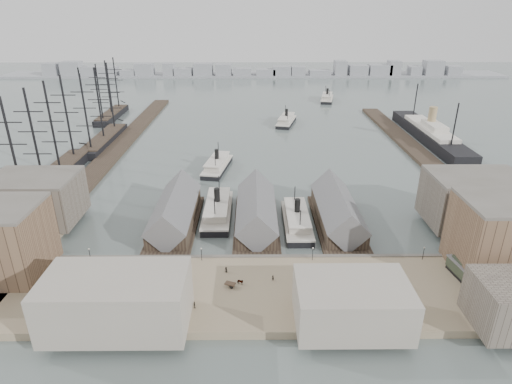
{
  "coord_description": "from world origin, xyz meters",
  "views": [
    {
      "loc": [
        -1.07,
        -105.76,
        65.39
      ],
      "look_at": [
        0.0,
        30.0,
        6.0
      ],
      "focal_mm": 30.0,
      "sensor_mm": 36.0,
      "label": 1
    }
  ],
  "objects_px": {
    "horse_cart_center": "(237,283)",
    "horse_cart_right": "(348,292)",
    "ferry_docked_west": "(218,209)",
    "tram": "(461,271)",
    "horse_cart_left": "(85,279)",
    "ocean_steamer": "(430,133)"
  },
  "relations": [
    {
      "from": "horse_cart_right",
      "to": "horse_cart_center",
      "type": "bearing_deg",
      "value": 66.38
    },
    {
      "from": "tram",
      "to": "horse_cart_left",
      "type": "relative_size",
      "value": 2.27
    },
    {
      "from": "ocean_steamer",
      "to": "horse_cart_center",
      "type": "xyz_separation_m",
      "value": [
        -97.13,
        -130.05,
        -1.01
      ]
    },
    {
      "from": "ferry_docked_west",
      "to": "ocean_steamer",
      "type": "distance_m",
      "value": 137.02
    },
    {
      "from": "ocean_steamer",
      "to": "horse_cart_center",
      "type": "bearing_deg",
      "value": -126.75
    },
    {
      "from": "horse_cart_left",
      "to": "horse_cart_center",
      "type": "xyz_separation_m",
      "value": [
        37.96,
        -1.74,
        0.01
      ]
    },
    {
      "from": "tram",
      "to": "horse_cart_right",
      "type": "xyz_separation_m",
      "value": [
        -30.05,
        -6.69,
        -1.08
      ]
    },
    {
      "from": "tram",
      "to": "horse_cart_center",
      "type": "height_order",
      "value": "tram"
    },
    {
      "from": "ferry_docked_west",
      "to": "horse_cart_right",
      "type": "height_order",
      "value": "ferry_docked_west"
    },
    {
      "from": "ferry_docked_west",
      "to": "horse_cart_left",
      "type": "distance_m",
      "value": 50.28
    },
    {
      "from": "ferry_docked_west",
      "to": "horse_cart_right",
      "type": "bearing_deg",
      "value": -53.04
    },
    {
      "from": "ferry_docked_west",
      "to": "horse_cart_left",
      "type": "relative_size",
      "value": 6.3
    },
    {
      "from": "ocean_steamer",
      "to": "horse_cart_right",
      "type": "relative_size",
      "value": 18.14
    },
    {
      "from": "tram",
      "to": "horse_cart_left",
      "type": "xyz_separation_m",
      "value": [
        -94.61,
        -1.16,
        -1.14
      ]
    },
    {
      "from": "ocean_steamer",
      "to": "horse_cart_left",
      "type": "xyz_separation_m",
      "value": [
        -135.09,
        -128.3,
        -1.02
      ]
    },
    {
      "from": "horse_cart_right",
      "to": "horse_cart_left",
      "type": "bearing_deg",
      "value": 69.59
    },
    {
      "from": "ferry_docked_west",
      "to": "tram",
      "type": "xyz_separation_m",
      "value": [
        64.52,
        -39.12,
        1.4
      ]
    },
    {
      "from": "ferry_docked_west",
      "to": "horse_cart_left",
      "type": "xyz_separation_m",
      "value": [
        -30.09,
        -40.28,
        0.26
      ]
    },
    {
      "from": "horse_cart_center",
      "to": "horse_cart_right",
      "type": "xyz_separation_m",
      "value": [
        26.6,
        -3.79,
        0.05
      ]
    },
    {
      "from": "ocean_steamer",
      "to": "horse_cart_right",
      "type": "distance_m",
      "value": 151.28
    },
    {
      "from": "ferry_docked_west",
      "to": "horse_cart_center",
      "type": "bearing_deg",
      "value": -79.39
    },
    {
      "from": "ocean_steamer",
      "to": "tram",
      "type": "bearing_deg",
      "value": -107.66
    }
  ]
}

